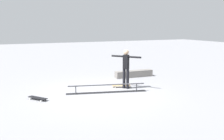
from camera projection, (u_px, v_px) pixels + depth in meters
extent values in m
plane|color=gray|center=(101.00, 92.00, 9.99)|extent=(60.00, 60.00, 0.00)
cube|color=black|center=(107.00, 92.00, 9.99)|extent=(3.20, 1.07, 0.01)
cylinder|color=#47474C|center=(137.00, 87.00, 10.17)|extent=(0.04, 0.04, 0.32)
cylinder|color=#47474C|center=(76.00, 90.00, 9.76)|extent=(0.04, 0.04, 0.32)
cylinder|color=#47474C|center=(107.00, 85.00, 9.94)|extent=(2.99, 0.85, 0.05)
cube|color=gray|center=(134.00, 74.00, 12.99)|extent=(2.05, 0.51, 0.34)
cylinder|color=black|center=(128.00, 79.00, 10.54)|extent=(0.17, 0.17, 0.84)
cylinder|color=black|center=(124.00, 79.00, 10.62)|extent=(0.17, 0.17, 0.84)
cube|color=black|center=(126.00, 62.00, 10.45)|extent=(0.29, 0.29, 0.60)
sphere|color=tan|center=(126.00, 52.00, 10.38)|extent=(0.23, 0.23, 0.23)
cylinder|color=black|center=(135.00, 57.00, 10.23)|extent=(0.40, 0.49, 0.08)
cylinder|color=black|center=(118.00, 56.00, 10.59)|extent=(0.40, 0.49, 0.08)
cube|color=tan|center=(121.00, 86.00, 10.80)|extent=(0.82, 0.47, 0.02)
cylinder|color=white|center=(127.00, 86.00, 10.94)|extent=(0.06, 0.05, 0.05)
cylinder|color=white|center=(128.00, 87.00, 10.72)|extent=(0.06, 0.05, 0.05)
cylinder|color=white|center=(115.00, 86.00, 10.91)|extent=(0.06, 0.05, 0.05)
cylinder|color=white|center=(115.00, 88.00, 10.68)|extent=(0.06, 0.05, 0.05)
cube|color=black|center=(38.00, 98.00, 8.98)|extent=(0.64, 0.76, 0.02)
cylinder|color=white|center=(30.00, 99.00, 9.02)|extent=(0.06, 0.06, 0.05)
cylinder|color=white|center=(35.00, 97.00, 9.22)|extent=(0.06, 0.06, 0.05)
cylinder|color=white|center=(41.00, 101.00, 8.76)|extent=(0.06, 0.06, 0.05)
cylinder|color=white|center=(46.00, 99.00, 8.96)|extent=(0.06, 0.06, 0.05)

